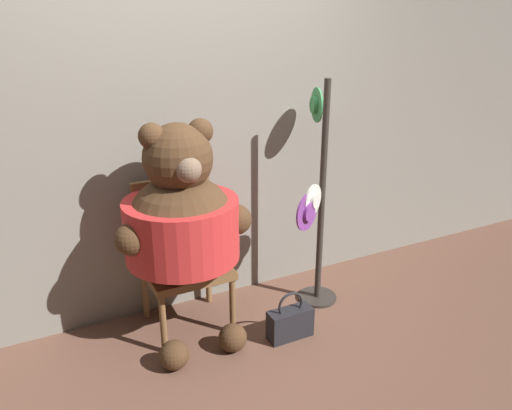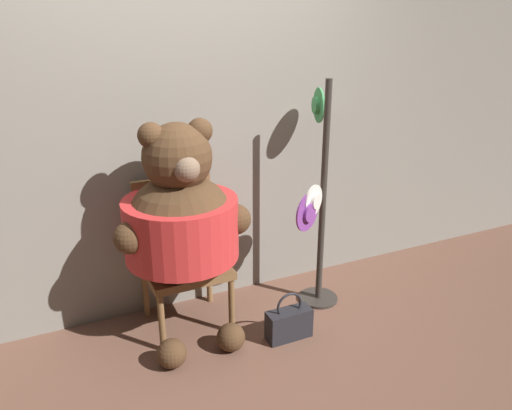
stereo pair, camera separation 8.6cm
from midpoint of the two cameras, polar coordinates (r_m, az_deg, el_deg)
ground_plane at (r=3.29m, az=-5.40°, el=-15.19°), size 14.00×14.00×0.00m
wall_back at (r=3.30m, az=-9.83°, el=7.45°), size 8.00×0.10×2.37m
chair at (r=3.28m, az=-9.34°, el=-5.20°), size 0.52×0.48×0.96m
teddy_bear at (r=3.01m, az=-9.26°, el=-1.95°), size 0.83×0.74×1.39m
hat_display_rack at (r=3.39m, az=6.20°, el=0.18°), size 0.43×0.46×1.57m
handbag_on_ground at (r=3.26m, az=3.15°, el=-13.24°), size 0.29×0.12×0.32m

